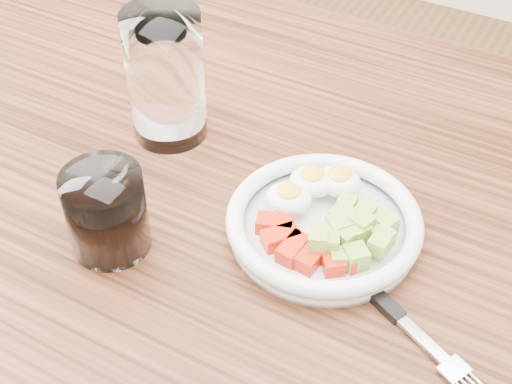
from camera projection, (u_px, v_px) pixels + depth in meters
dining_table at (259, 283)px, 0.82m from camera, size 1.50×0.90×0.77m
bowl at (324, 221)px, 0.73m from camera, size 0.20×0.20×0.05m
fork at (383, 303)px, 0.67m from camera, size 0.20×0.11×0.01m
water_glass at (166, 77)px, 0.81m from camera, size 0.09×0.09×0.16m
coffee_glass at (107, 212)px, 0.70m from camera, size 0.08×0.08×0.09m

